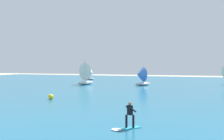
# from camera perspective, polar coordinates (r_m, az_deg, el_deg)

# --- Properties ---
(ocean) EXTENTS (160.00, 90.00, 0.10)m
(ocean) POSITION_cam_1_polar(r_m,az_deg,el_deg) (52.14, 13.52, -3.49)
(ocean) COLOR #236B89
(ocean) RESTS_ON ground
(kitesurfer) EXTENTS (1.71, 1.85, 1.67)m
(kitesurfer) POSITION_cam_1_polar(r_m,az_deg,el_deg) (15.80, 3.50, -11.12)
(kitesurfer) COLOR #26B2CC
(kitesurfer) RESTS_ON ocean
(sailboat_heeled_over) EXTENTS (4.04, 4.57, 5.13)m
(sailboat_heeled_over) POSITION_cam_1_polar(r_m,az_deg,el_deg) (53.31, -5.58, -0.79)
(sailboat_heeled_over) COLOR silver
(sailboat_heeled_over) RESTS_ON ocean
(sailboat_center_horizon) EXTENTS (3.13, 2.68, 3.60)m
(sailboat_center_horizon) POSITION_cam_1_polar(r_m,az_deg,el_deg) (71.41, -4.79, -0.94)
(sailboat_center_horizon) COLOR silver
(sailboat_center_horizon) RESTS_ON ocean
(sailboat_trailing) EXTENTS (3.60, 3.59, 4.07)m
(sailboat_trailing) POSITION_cam_1_polar(r_m,az_deg,el_deg) (50.51, 6.60, -1.43)
(sailboat_trailing) COLOR silver
(sailboat_trailing) RESTS_ON ocean
(marker_buoy) EXTENTS (0.62, 0.62, 0.62)m
(marker_buoy) POSITION_cam_1_polar(r_m,az_deg,el_deg) (30.23, -13.77, -5.95)
(marker_buoy) COLOR yellow
(marker_buoy) RESTS_ON ocean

